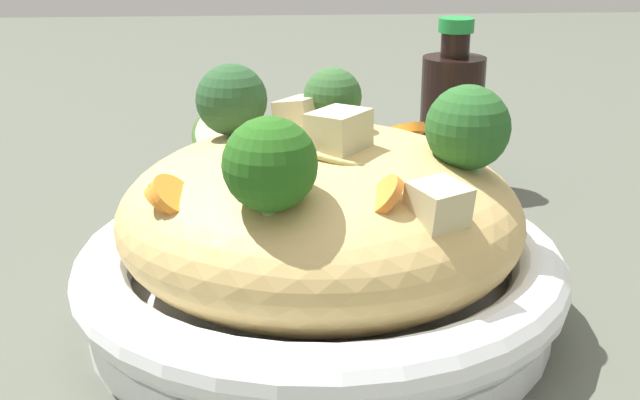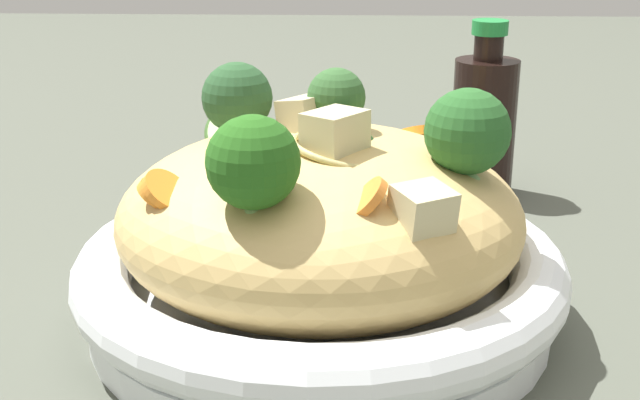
{
  "view_description": "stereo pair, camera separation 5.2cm",
  "coord_description": "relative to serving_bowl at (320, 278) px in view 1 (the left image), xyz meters",
  "views": [
    {
      "loc": [
        0.49,
        -0.03,
        0.26
      ],
      "look_at": [
        0.0,
        0.0,
        0.08
      ],
      "focal_mm": 47.45,
      "sensor_mm": 36.0,
      "label": 1
    },
    {
      "loc": [
        0.49,
        0.02,
        0.26
      ],
      "look_at": [
        0.0,
        0.0,
        0.08
      ],
      "focal_mm": 47.45,
      "sensor_mm": 36.0,
      "label": 2
    }
  ],
  "objects": [
    {
      "name": "carrot_coins",
      "position": [
        0.02,
        -0.01,
        0.08
      ],
      "size": [
        0.18,
        0.18,
        0.03
      ],
      "color": "orange",
      "rests_on": "serving_bowl"
    },
    {
      "name": "noodle_heap",
      "position": [
        0.0,
        0.0,
        0.04
      ],
      "size": [
        0.25,
        0.25,
        0.11
      ],
      "color": "tan",
      "rests_on": "serving_bowl"
    },
    {
      "name": "soy_sauce_bottle",
      "position": [
        -0.25,
        0.14,
        0.04
      ],
      "size": [
        0.06,
        0.06,
        0.16
      ],
      "color": "black",
      "rests_on": "ground_plane"
    },
    {
      "name": "zucchini_slices",
      "position": [
        -0.04,
        -0.01,
        0.09
      ],
      "size": [
        0.1,
        0.13,
        0.05
      ],
      "color": "beige",
      "rests_on": "serving_bowl"
    },
    {
      "name": "chicken_chunks",
      "position": [
        0.02,
        0.01,
        0.09
      ],
      "size": [
        0.14,
        0.1,
        0.05
      ],
      "color": "#CCBE8C",
      "rests_on": "serving_bowl"
    },
    {
      "name": "serving_bowl",
      "position": [
        0.0,
        0.0,
        0.0
      ],
      "size": [
        0.31,
        0.31,
        0.06
      ],
      "color": "white",
      "rests_on": "ground_plane"
    },
    {
      "name": "ground_plane",
      "position": [
        0.0,
        0.0,
        -0.03
      ],
      "size": [
        3.0,
        3.0,
        0.0
      ],
      "primitive_type": "plane",
      "color": "#494D42"
    },
    {
      "name": "broccoli_florets",
      "position": [
        0.02,
        0.01,
        0.1
      ],
      "size": [
        0.17,
        0.2,
        0.06
      ],
      "color": "#96BE71",
      "rests_on": "serving_bowl"
    }
  ]
}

